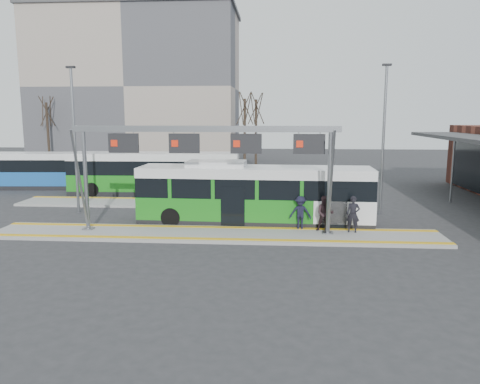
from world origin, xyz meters
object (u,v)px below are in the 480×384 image
object	(u,v)px
passenger_a	(353,214)
gantry	(208,148)
passenger_b	(325,214)
passenger_c	(300,213)
hero_bus	(254,195)

from	to	relation	value
passenger_a	gantry	bearing A→B (deg)	-163.64
passenger_b	passenger_c	distance (m)	1.24
gantry	passenger_a	size ratio (longest dim) A/B	7.26
passenger_b	passenger_c	size ratio (longest dim) A/B	1.05
passenger_c	passenger_a	bearing A→B (deg)	-2.81
hero_bus	passenger_b	xyz separation A→B (m)	(3.61, -1.98, -0.53)
hero_bus	passenger_c	distance (m)	2.98
hero_bus	passenger_c	bearing A→B (deg)	-32.39
hero_bus	passenger_c	xyz separation A→B (m)	(2.42, -1.64, -0.57)
passenger_a	passenger_b	world-z (taller)	passenger_a
hero_bus	passenger_b	bearing A→B (deg)	-26.90
passenger_a	passenger_c	bearing A→B (deg)	-176.63
gantry	hero_bus	distance (m)	4.27
passenger_c	passenger_b	bearing A→B (deg)	-8.82
gantry	passenger_a	distance (m)	7.82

